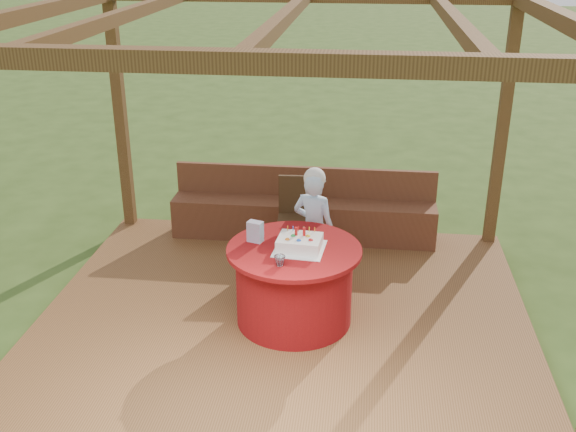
{
  "coord_description": "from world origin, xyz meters",
  "views": [
    {
      "loc": [
        0.68,
        -5.37,
        3.41
      ],
      "look_at": [
        0.0,
        0.25,
        1.0
      ],
      "focal_mm": 42.0,
      "sensor_mm": 36.0,
      "label": 1
    }
  ],
  "objects_px": {
    "table": "(294,284)",
    "birthday_cake": "(300,243)",
    "bench": "(303,216)",
    "chair": "(299,214)",
    "gift_bag": "(255,232)",
    "elderly_woman": "(314,226)",
    "drinking_glass": "(280,261)"
  },
  "relations": [
    {
      "from": "chair",
      "to": "gift_bag",
      "type": "height_order",
      "value": "gift_bag"
    },
    {
      "from": "chair",
      "to": "drinking_glass",
      "type": "relative_size",
      "value": 9.48
    },
    {
      "from": "chair",
      "to": "elderly_woman",
      "type": "bearing_deg",
      "value": -69.93
    },
    {
      "from": "elderly_woman",
      "to": "gift_bag",
      "type": "height_order",
      "value": "elderly_woman"
    },
    {
      "from": "table",
      "to": "chair",
      "type": "bearing_deg",
      "value": 94.22
    },
    {
      "from": "birthday_cake",
      "to": "drinking_glass",
      "type": "relative_size",
      "value": 4.9
    },
    {
      "from": "gift_bag",
      "to": "drinking_glass",
      "type": "bearing_deg",
      "value": -39.28
    },
    {
      "from": "chair",
      "to": "birthday_cake",
      "type": "relative_size",
      "value": 1.94
    },
    {
      "from": "bench",
      "to": "elderly_woman",
      "type": "distance_m",
      "value": 1.16
    },
    {
      "from": "table",
      "to": "elderly_woman",
      "type": "xyz_separation_m",
      "value": [
        0.11,
        0.73,
        0.25
      ]
    },
    {
      "from": "bench",
      "to": "birthday_cake",
      "type": "relative_size",
      "value": 6.52
    },
    {
      "from": "gift_bag",
      "to": "elderly_woman",
      "type": "bearing_deg",
      "value": 71.87
    },
    {
      "from": "table",
      "to": "drinking_glass",
      "type": "bearing_deg",
      "value": -103.38
    },
    {
      "from": "bench",
      "to": "gift_bag",
      "type": "distance_m",
      "value": 1.83
    },
    {
      "from": "chair",
      "to": "birthday_cake",
      "type": "bearing_deg",
      "value": -83.72
    },
    {
      "from": "table",
      "to": "birthday_cake",
      "type": "relative_size",
      "value": 2.59
    },
    {
      "from": "bench",
      "to": "drinking_glass",
      "type": "xyz_separation_m",
      "value": [
        0.01,
        -2.16,
        0.51
      ]
    },
    {
      "from": "chair",
      "to": "drinking_glass",
      "type": "height_order",
      "value": "chair"
    },
    {
      "from": "chair",
      "to": "elderly_woman",
      "type": "height_order",
      "value": "elderly_woman"
    },
    {
      "from": "chair",
      "to": "bench",
      "type": "bearing_deg",
      "value": 90.05
    },
    {
      "from": "bench",
      "to": "table",
      "type": "height_order",
      "value": "bench"
    },
    {
      "from": "bench",
      "to": "chair",
      "type": "bearing_deg",
      "value": -89.95
    },
    {
      "from": "elderly_woman",
      "to": "gift_bag",
      "type": "relative_size",
      "value": 6.46
    },
    {
      "from": "bench",
      "to": "birthday_cake",
      "type": "xyz_separation_m",
      "value": [
        0.15,
        -1.83,
        0.52
      ]
    },
    {
      "from": "chair",
      "to": "elderly_woman",
      "type": "distance_m",
      "value": 0.62
    },
    {
      "from": "gift_bag",
      "to": "birthday_cake",
      "type": "bearing_deg",
      "value": 3.26
    },
    {
      "from": "bench",
      "to": "drinking_glass",
      "type": "relative_size",
      "value": 31.92
    },
    {
      "from": "chair",
      "to": "table",
      "type": "bearing_deg",
      "value": -85.78
    },
    {
      "from": "table",
      "to": "birthday_cake",
      "type": "height_order",
      "value": "birthday_cake"
    },
    {
      "from": "bench",
      "to": "elderly_woman",
      "type": "height_order",
      "value": "elderly_woman"
    },
    {
      "from": "chair",
      "to": "birthday_cake",
      "type": "distance_m",
      "value": 1.36
    },
    {
      "from": "bench",
      "to": "elderly_woman",
      "type": "xyz_separation_m",
      "value": [
        0.21,
        -1.09,
        0.36
      ]
    }
  ]
}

